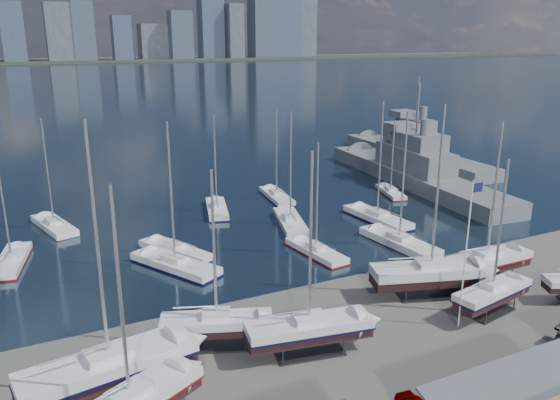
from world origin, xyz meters
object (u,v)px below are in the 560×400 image
naval_ship_east (413,174)px  naval_ship_west (414,152)px  sailboat_cradle_0 (110,368)px  flagpole (468,244)px

naval_ship_east → naval_ship_west: bearing=-34.8°
sailboat_cradle_0 → flagpole: size_ratio=1.48×
sailboat_cradle_0 → naval_ship_east: bearing=24.5°
flagpole → naval_ship_west: bearing=54.0°
naval_ship_west → sailboat_cradle_0: bearing=129.2°
sailboat_cradle_0 → naval_ship_east: sailboat_cradle_0 is taller
sailboat_cradle_0 → naval_ship_west: bearing=28.3°
sailboat_cradle_0 → flagpole: (27.66, -3.08, 5.04)m
naval_ship_west → flagpole: naval_ship_west is taller
naval_ship_east → flagpole: 47.29m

